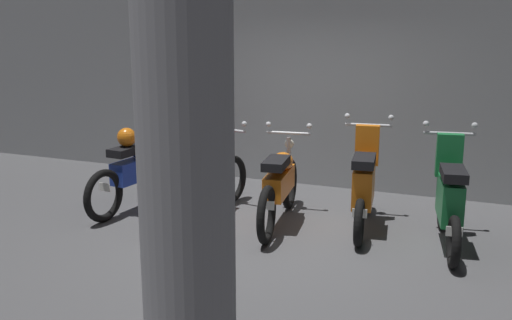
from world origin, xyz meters
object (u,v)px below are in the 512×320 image
(motorbike_slot_1, at_px, (205,178))
(motorbike_slot_2, at_px, (280,184))
(motorbike_slot_0, at_px, (138,168))
(motorbike_slot_4, at_px, (449,198))
(support_pillar, at_px, (186,160))
(motorbike_slot_3, at_px, (364,184))

(motorbike_slot_1, relative_size, motorbike_slot_2, 1.00)
(motorbike_slot_0, height_order, motorbike_slot_2, motorbike_slot_2)
(motorbike_slot_1, xyz_separation_m, motorbike_slot_4, (2.88, 0.08, 0.04))
(motorbike_slot_4, distance_m, support_pillar, 3.94)
(motorbike_slot_1, distance_m, motorbike_slot_4, 2.88)
(motorbike_slot_2, height_order, support_pillar, support_pillar)
(motorbike_slot_3, bearing_deg, motorbike_slot_1, -171.06)
(motorbike_slot_2, relative_size, motorbike_slot_3, 1.16)
(support_pillar, bearing_deg, motorbike_slot_4, 71.24)
(motorbike_slot_1, height_order, motorbike_slot_3, motorbike_slot_3)
(support_pillar, bearing_deg, motorbike_slot_2, 101.16)
(motorbike_slot_2, bearing_deg, motorbike_slot_1, -175.36)
(motorbike_slot_1, relative_size, support_pillar, 0.60)
(motorbike_slot_0, relative_size, support_pillar, 0.60)
(motorbike_slot_0, height_order, motorbike_slot_4, motorbike_slot_4)
(motorbike_slot_0, xyz_separation_m, support_pillar, (2.63, -3.52, 1.10))
(motorbike_slot_0, bearing_deg, motorbike_slot_4, 1.00)
(motorbike_slot_2, bearing_deg, motorbike_slot_4, 0.10)
(motorbike_slot_3, distance_m, motorbike_slot_4, 0.99)
(support_pillar, bearing_deg, motorbike_slot_0, 126.78)
(motorbike_slot_1, bearing_deg, motorbike_slot_3, 8.94)
(motorbike_slot_3, relative_size, support_pillar, 0.52)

